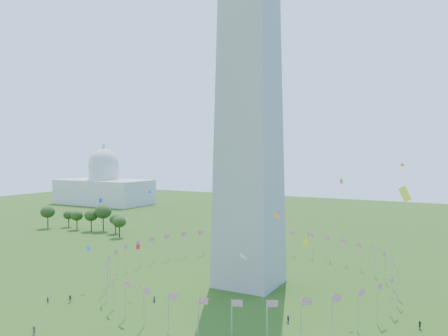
# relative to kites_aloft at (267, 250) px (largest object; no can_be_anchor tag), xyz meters

# --- Properties ---
(flag_ring) EXTENTS (80.24, 80.24, 9.00)m
(flag_ring) POSITION_rel_kites_aloft_xyz_m (-17.14, 27.81, -12.75)
(flag_ring) COLOR silver
(flag_ring) RESTS_ON ground
(capitol_building) EXTENTS (70.00, 35.00, 46.00)m
(capitol_building) POSITION_rel_kites_aloft_xyz_m (-197.14, 157.81, 5.75)
(capitol_building) COLOR beige
(capitol_building) RESTS_ON ground
(kites_aloft) EXTENTS (116.46, 79.53, 31.66)m
(kites_aloft) POSITION_rel_kites_aloft_xyz_m (0.00, 0.00, 0.00)
(kites_aloft) COLOR white
(kites_aloft) RESTS_ON ground
(tree_line_west) EXTENTS (54.96, 15.87, 12.69)m
(tree_line_west) POSITION_rel_kites_aloft_xyz_m (-122.64, 68.92, -11.95)
(tree_line_west) COLOR #33501A
(tree_line_west) RESTS_ON ground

